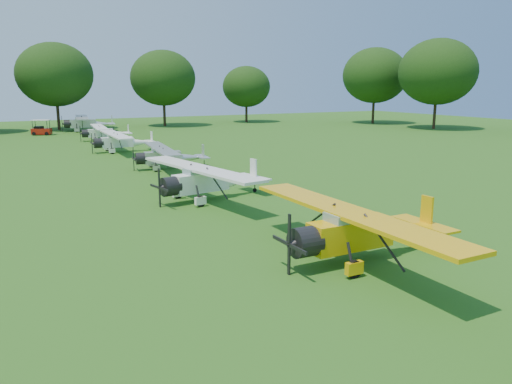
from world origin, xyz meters
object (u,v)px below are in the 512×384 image
(aircraft_5, at_px, (122,140))
(aircraft_6, at_px, (104,132))
(aircraft_2, at_px, (362,227))
(golf_cart, at_px, (41,130))
(aircraft_3, at_px, (208,178))
(aircraft_4, at_px, (168,155))
(aircraft_7, at_px, (87,122))

(aircraft_5, xyz_separation_m, aircraft_6, (0.50, 11.53, -0.06))
(aircraft_2, xyz_separation_m, golf_cart, (-6.43, 59.17, -0.61))
(aircraft_3, height_order, aircraft_6, aircraft_3)
(aircraft_4, height_order, golf_cart, golf_cart)
(aircraft_3, distance_m, golf_cart, 47.08)
(aircraft_6, height_order, aircraft_7, aircraft_7)
(aircraft_7, bearing_deg, aircraft_6, -83.48)
(aircraft_6, distance_m, golf_cart, 12.78)
(aircraft_6, xyz_separation_m, aircraft_7, (0.25, 13.95, 0.25))
(aircraft_5, bearing_deg, aircraft_7, 89.18)
(aircraft_2, xyz_separation_m, aircraft_3, (-1.20, 12.39, -0.03))
(aircraft_4, xyz_separation_m, aircraft_7, (-0.14, 37.80, 0.26))
(aircraft_3, xyz_separation_m, aircraft_7, (1.21, 49.56, 0.09))
(golf_cart, bearing_deg, aircraft_5, -54.67)
(aircraft_2, relative_size, aircraft_4, 1.17)
(aircraft_7, bearing_deg, aircraft_5, -84.12)
(golf_cart, bearing_deg, aircraft_7, 44.54)
(aircraft_4, distance_m, aircraft_6, 23.85)
(aircraft_2, xyz_separation_m, aircraft_7, (0.01, 61.95, 0.06))
(aircraft_2, height_order, aircraft_5, aircraft_2)
(aircraft_3, xyz_separation_m, aircraft_5, (0.46, 24.08, -0.10))
(aircraft_3, relative_size, aircraft_4, 1.15)
(aircraft_6, bearing_deg, aircraft_2, -84.92)
(aircraft_5, height_order, golf_cart, golf_cart)
(aircraft_2, height_order, aircraft_3, aircraft_2)
(aircraft_5, height_order, aircraft_6, aircraft_5)
(aircraft_6, bearing_deg, aircraft_7, 93.75)
(aircraft_4, distance_m, aircraft_7, 37.80)
(aircraft_4, relative_size, aircraft_5, 0.95)
(aircraft_3, distance_m, aircraft_7, 49.57)
(aircraft_2, bearing_deg, aircraft_3, 95.09)
(aircraft_5, bearing_deg, aircraft_6, 88.40)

